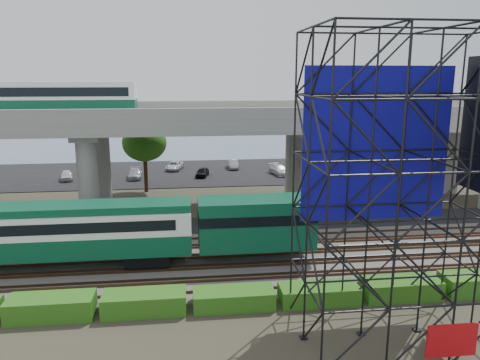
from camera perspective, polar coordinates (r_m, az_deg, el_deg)
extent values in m
plane|color=#474233|center=(31.48, -3.47, -11.63)|extent=(140.00, 140.00, 0.00)
cube|color=slate|center=(33.27, -3.68, -10.07)|extent=(90.00, 12.00, 0.20)
cube|color=black|center=(41.26, -4.35, -5.61)|extent=(90.00, 5.00, 0.08)
cube|color=black|center=(64.00, -5.30, 0.95)|extent=(90.00, 18.00, 0.08)
cube|color=slate|center=(85.66, -5.72, 3.88)|extent=(140.00, 40.00, 0.03)
cube|color=#472D1E|center=(28.90, -3.15, -13.33)|extent=(90.00, 0.08, 0.16)
cube|color=#472D1E|center=(30.20, -3.33, -12.14)|extent=(90.00, 0.08, 0.16)
cube|color=#472D1E|center=(30.71, -3.40, -11.70)|extent=(90.00, 0.08, 0.16)
cube|color=#472D1E|center=(32.03, -3.56, -10.65)|extent=(90.00, 0.08, 0.16)
cube|color=#472D1E|center=(32.54, -3.62, -10.26)|extent=(90.00, 0.08, 0.16)
cube|color=#472D1E|center=(33.87, -3.76, -9.32)|extent=(90.00, 0.08, 0.16)
cube|color=#472D1E|center=(34.39, -3.81, -8.97)|extent=(90.00, 0.08, 0.16)
cube|color=#472D1E|center=(35.73, -3.94, -8.12)|extent=(90.00, 0.08, 0.16)
cube|color=#472D1E|center=(36.26, -3.98, -7.81)|extent=(90.00, 0.08, 0.16)
cube|color=#472D1E|center=(37.61, -4.10, -7.05)|extent=(90.00, 0.08, 0.16)
cube|color=black|center=(33.08, -11.17, -9.10)|extent=(3.00, 2.20, 0.90)
cube|color=#0A492F|center=(33.84, -22.38, -7.26)|extent=(19.00, 3.00, 1.40)
cube|color=white|center=(33.40, -22.59, -4.92)|extent=(19.00, 3.00, 1.50)
cube|color=#0A492F|center=(33.13, -22.73, -3.27)|extent=(19.00, 2.60, 0.50)
cube|color=black|center=(33.12, -20.92, -4.83)|extent=(15.00, 3.06, 0.70)
cube|color=#0A492F|center=(32.60, 1.98, -5.17)|extent=(8.00, 3.00, 3.40)
cube|color=#9E9B93|center=(44.90, -4.85, 7.05)|extent=(80.00, 12.00, 1.20)
cube|color=#9E9B93|center=(39.08, -4.57, 7.93)|extent=(80.00, 0.50, 1.10)
cube|color=#9E9B93|center=(50.54, -5.12, 8.97)|extent=(80.00, 0.50, 1.10)
cylinder|color=#9E9B93|center=(42.96, -18.01, 0.01)|extent=(1.80, 1.80, 8.00)
cylinder|color=#9E9B93|center=(49.71, -16.50, 1.76)|extent=(1.80, 1.80, 8.00)
cube|color=#9E9B93|center=(45.76, -17.50, 5.49)|extent=(2.40, 9.00, 0.60)
cylinder|color=#9E9B93|center=(43.68, 8.66, 0.69)|extent=(1.80, 1.80, 8.00)
cylinder|color=#9E9B93|center=(50.33, 6.56, 2.32)|extent=(1.80, 1.80, 8.00)
cube|color=#9E9B93|center=(46.43, 7.67, 6.05)|extent=(2.40, 9.00, 0.60)
cylinder|color=#9E9B93|center=(57.21, 24.40, 2.51)|extent=(1.80, 1.80, 8.00)
cube|color=#9E9B93|center=(53.81, 26.67, 5.72)|extent=(2.40, 9.00, 0.60)
cube|color=black|center=(45.98, -20.01, 7.66)|extent=(12.00, 2.50, 0.70)
cube|color=#0A492F|center=(45.93, -20.09, 8.66)|extent=(12.00, 2.50, 0.90)
cube|color=white|center=(45.88, -20.19, 10.02)|extent=(12.00, 2.50, 1.30)
cube|color=black|center=(45.88, -20.20, 10.09)|extent=(11.00, 2.56, 0.80)
cube|color=white|center=(45.86, -20.27, 11.02)|extent=(12.00, 2.40, 0.30)
cube|color=#0F0D91|center=(26.07, 16.30, 4.14)|extent=(8.10, 0.08, 8.25)
cube|color=red|center=(24.12, 24.41, -17.39)|extent=(2.40, 0.08, 1.60)
cube|color=black|center=(26.40, 17.69, -17.22)|extent=(9.36, 6.36, 0.08)
cube|color=#2B5F15|center=(28.30, -22.03, -14.17)|extent=(4.60, 1.80, 1.20)
cube|color=#2B5F15|center=(27.42, -11.57, -14.40)|extent=(4.60, 1.80, 1.15)
cube|color=#2B5F15|center=(27.46, -0.78, -14.23)|extent=(4.60, 1.80, 1.03)
cube|color=#2B5F15|center=(28.37, 9.60, -13.51)|extent=(4.60, 1.80, 1.01)
cube|color=#2B5F15|center=(30.07, 19.01, -12.38)|extent=(4.60, 1.80, 1.12)
cube|color=#2B5F15|center=(32.46, 27.15, -11.15)|extent=(4.60, 1.80, 1.20)
cylinder|color=#382314|center=(45.25, 13.48, -1.18)|extent=(0.44, 0.44, 4.80)
ellipsoid|color=#2B5F15|center=(44.61, 13.69, 2.81)|extent=(4.94, 4.94, 4.18)
cylinder|color=#382314|center=(53.89, -11.43, 1.11)|extent=(0.44, 0.44, 4.80)
ellipsoid|color=#2B5F15|center=(53.36, -11.58, 4.47)|extent=(4.94, 4.94, 4.18)
imported|color=black|center=(42.28, -21.98, -4.93)|extent=(5.81, 3.39, 1.52)
imported|color=silver|center=(62.69, -20.38, 0.55)|extent=(2.11, 3.70, 1.19)
imported|color=#9EA1A6|center=(66.93, -17.22, 1.55)|extent=(1.48, 3.98, 1.30)
imported|color=#9A9CA1|center=(61.25, -12.70, 0.77)|extent=(1.95, 4.24, 1.20)
imported|color=silver|center=(65.84, -7.98, 1.75)|extent=(2.67, 4.38, 1.14)
imported|color=black|center=(60.95, -4.62, 0.97)|extent=(2.12, 3.62, 1.16)
imported|color=#94959B|center=(66.16, -0.85, 1.96)|extent=(1.36, 3.75, 1.23)
imported|color=silver|center=(62.16, 4.85, 1.24)|extent=(2.66, 4.63, 1.26)
imported|color=#AEB2B6|center=(68.59, 9.68, 2.19)|extent=(2.52, 4.81, 1.29)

